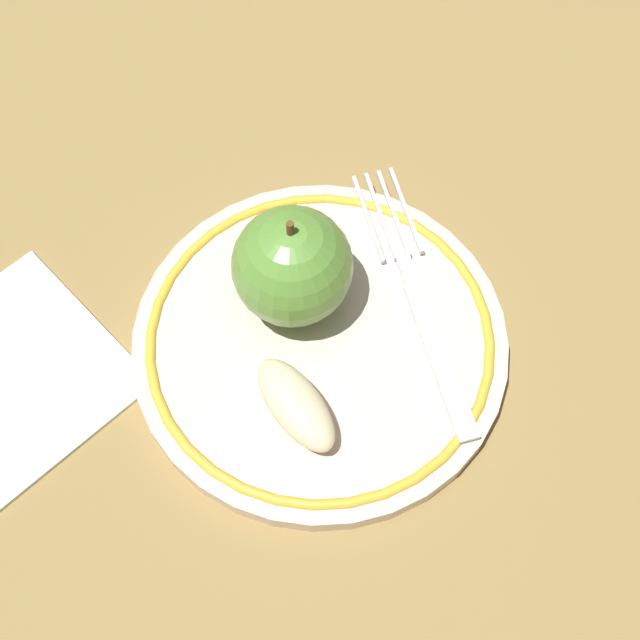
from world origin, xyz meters
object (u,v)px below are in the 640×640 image
apple_red_whole (292,266)px  napkin_folded (11,375)px  fork (420,304)px  apple_slice_front (296,405)px  plate (320,342)px

apple_red_whole → napkin_folded: size_ratio=0.62×
fork → napkin_folded: bearing=84.2°
fork → napkin_folded: size_ratio=1.40×
apple_red_whole → apple_slice_front: apple_red_whole is taller
apple_red_whole → apple_slice_front: 0.08m
plate → napkin_folded: size_ratio=1.77×
plate → apple_red_whole: (-0.03, 0.01, 0.04)m
napkin_folded → apple_red_whole: bearing=62.6°
apple_red_whole → fork: bearing=42.7°
apple_slice_front → fork: bearing=-81.5°
apple_red_whole → fork: 0.08m
fork → plate: bearing=94.2°
apple_slice_front → fork: size_ratio=0.36×
napkin_folded → plate: bearing=53.1°
plate → napkin_folded: (-0.11, -0.14, -0.01)m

